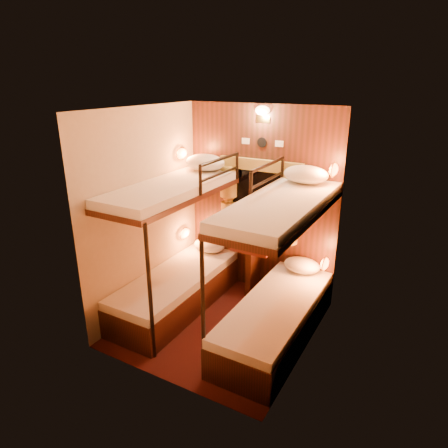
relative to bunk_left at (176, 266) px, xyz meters
The scene contains 22 objects.
floor 0.86m from the bunk_left, ahead, with size 2.10×2.10×0.00m, color #3D1610.
ceiling 1.95m from the bunk_left, ahead, with size 2.10×2.10×0.00m, color silver.
wall_back 1.34m from the bunk_left, 56.56° to the left, with size 2.40×2.40×0.00m, color #C6B293.
wall_front 1.44m from the bunk_left, 59.93° to the right, with size 2.40×2.40×0.00m, color #C6B293.
wall_left 0.74m from the bunk_left, 168.93° to the right, with size 2.40×2.40×0.00m, color #C6B293.
wall_right 1.77m from the bunk_left, ahead, with size 2.40×2.40×0.00m, color #C6B293.
back_panel 1.33m from the bunk_left, 56.16° to the left, with size 2.00×0.03×2.40m, color #321B0D.
bunk_left is the anchor object (origin of this frame).
bunk_right 1.30m from the bunk_left, ahead, with size 0.72×1.90×1.82m.
window 1.30m from the bunk_left, 55.30° to the left, with size 1.00×0.12×0.79m.
curtains 1.32m from the bunk_left, 54.32° to the left, with size 1.10×0.22×1.00m.
back_fixtures 2.03m from the bunk_left, 55.16° to the left, with size 0.54×0.09×0.48m.
reading_lamps 1.13m from the bunk_left, 44.25° to the left, with size 2.00×0.20×1.25m.
table 1.02m from the bunk_left, 50.33° to the left, with size 0.50×0.34×0.66m.
bottle_left 0.94m from the bunk_left, 54.66° to the left, with size 0.06×0.06×0.22m.
bottle_right 1.05m from the bunk_left, 43.99° to the left, with size 0.07×0.07×0.23m.
sachet_a 1.13m from the bunk_left, 40.48° to the left, with size 0.08×0.06×0.01m, color silver.
sachet_b 1.09m from the bunk_left, 49.56° to the left, with size 0.07×0.05×0.01m, color silver.
pillow_lower_left 0.76m from the bunk_left, 90.16° to the left, with size 0.44×0.31×0.17m, color silver.
pillow_lower_right 1.52m from the bunk_left, 31.27° to the left, with size 0.44×0.32×0.17m, color silver.
pillow_upper_left 1.33m from the bunk_left, 90.18° to the left, with size 0.52×0.37×0.20m, color silver.
pillow_upper_right 1.85m from the bunk_left, 27.88° to the left, with size 0.50×0.36×0.20m, color silver.
Camera 1 is at (1.97, -3.41, 2.67)m, focal length 32.00 mm.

